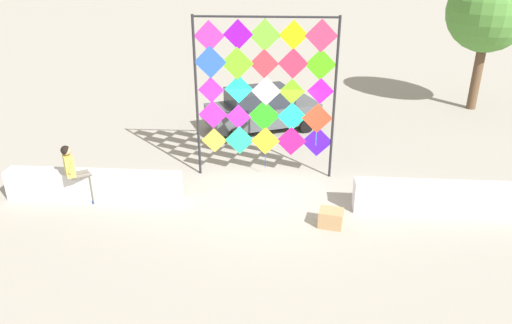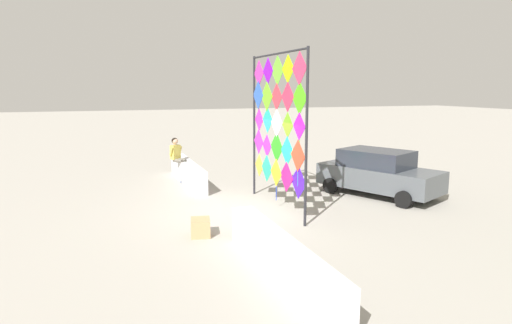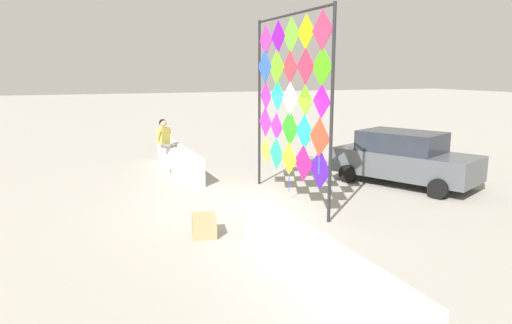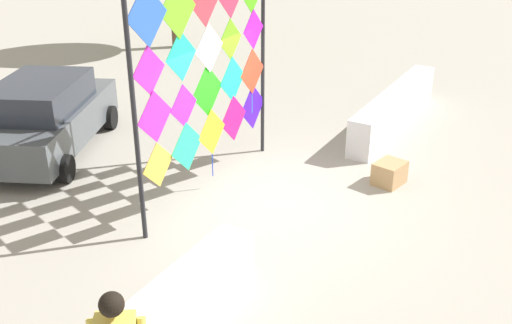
{
  "view_description": "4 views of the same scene",
  "coord_description": "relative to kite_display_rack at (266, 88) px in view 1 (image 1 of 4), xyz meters",
  "views": [
    {
      "loc": [
        0.52,
        -11.1,
        6.02
      ],
      "look_at": [
        -0.32,
        0.4,
        0.76
      ],
      "focal_mm": 33.93,
      "sensor_mm": 36.0,
      "label": 1
    },
    {
      "loc": [
        11.35,
        -3.46,
        3.42
      ],
      "look_at": [
        -0.66,
        0.8,
        1.28
      ],
      "focal_mm": 31.08,
      "sensor_mm": 36.0,
      "label": 2
    },
    {
      "loc": [
        9.84,
        -3.61,
        3.07
      ],
      "look_at": [
        0.3,
        0.2,
        1.1
      ],
      "focal_mm": 33.06,
      "sensor_mm": 36.0,
      "label": 3
    },
    {
      "loc": [
        -7.64,
        -3.96,
        4.7
      ],
      "look_at": [
        -0.46,
        0.18,
        0.86
      ],
      "focal_mm": 41.36,
      "sensor_mm": 36.0,
      "label": 4
    }
  ],
  "objects": [
    {
      "name": "plaza_ledge_left",
      "position": [
        -4.25,
        -1.76,
        -2.14
      ],
      "size": [
        4.46,
        0.47,
        0.78
      ],
      "primitive_type": "cube",
      "color": "silver",
      "rests_on": "ground"
    },
    {
      "name": "tree_palm_like",
      "position": [
        7.88,
        6.55,
        1.17
      ],
      "size": [
        3.03,
        3.03,
        5.27
      ],
      "color": "brown",
      "rests_on": "ground"
    },
    {
      "name": "cardboard_box_large",
      "position": [
        1.67,
        -2.59,
        -2.33
      ],
      "size": [
        0.62,
        0.54,
        0.4
      ],
      "primitive_type": "cube",
      "rotation": [
        0.0,
        0.0,
        -0.2
      ],
      "color": "tan",
      "rests_on": "ground"
    },
    {
      "name": "seated_vendor",
      "position": [
        -4.53,
        -2.05,
        -1.56
      ],
      "size": [
        0.78,
        0.7,
        1.63
      ],
      "color": "#666056",
      "rests_on": "ground"
    },
    {
      "name": "kite_display_rack",
      "position": [
        0.0,
        0.0,
        0.0
      ],
      "size": [
        3.74,
        0.13,
        4.39
      ],
      "color": "#232328",
      "rests_on": "ground"
    },
    {
      "name": "ground",
      "position": [
        0.12,
        -1.24,
        -2.53
      ],
      "size": [
        120.0,
        120.0,
        0.0
      ],
      "primitive_type": "plane",
      "color": "#9E998E"
    },
    {
      "name": "parked_car",
      "position": [
        -0.32,
        3.64,
        -1.78
      ],
      "size": [
        4.12,
        3.08,
        1.47
      ],
      "color": "#4C5156",
      "rests_on": "ground"
    },
    {
      "name": "plaza_ledge_right",
      "position": [
        4.5,
        -1.76,
        -2.14
      ],
      "size": [
        4.46,
        0.47,
        0.78
      ],
      "primitive_type": "cube",
      "color": "silver",
      "rests_on": "ground"
    }
  ]
}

